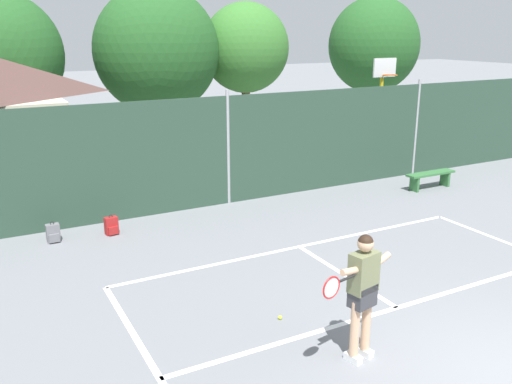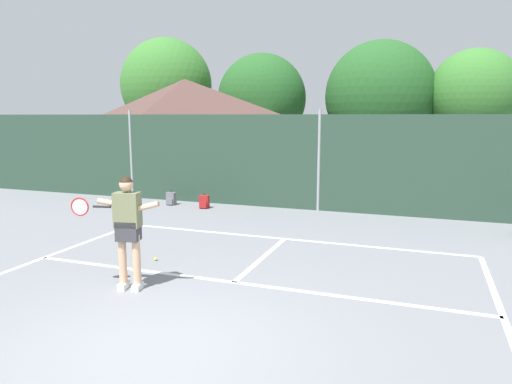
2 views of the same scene
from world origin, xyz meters
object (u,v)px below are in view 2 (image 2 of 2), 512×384
(tennis_player, at_px, (127,223))
(tennis_ball, at_px, (156,259))
(backpack_grey, at_px, (171,199))
(backpack_red, at_px, (204,202))

(tennis_player, xyz_separation_m, tennis_ball, (-0.42, 1.45, -1.08))
(tennis_ball, bearing_deg, backpack_grey, 117.16)
(tennis_player, height_order, backpack_red, tennis_player)
(tennis_player, relative_size, tennis_ball, 28.10)
(backpack_grey, bearing_deg, backpack_red, -6.30)
(backpack_grey, bearing_deg, tennis_ball, -62.84)
(tennis_ball, distance_m, backpack_red, 5.25)
(backpack_grey, bearing_deg, tennis_player, -65.08)
(backpack_grey, distance_m, backpack_red, 1.24)
(backpack_grey, xyz_separation_m, backpack_red, (1.23, -0.14, 0.00))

